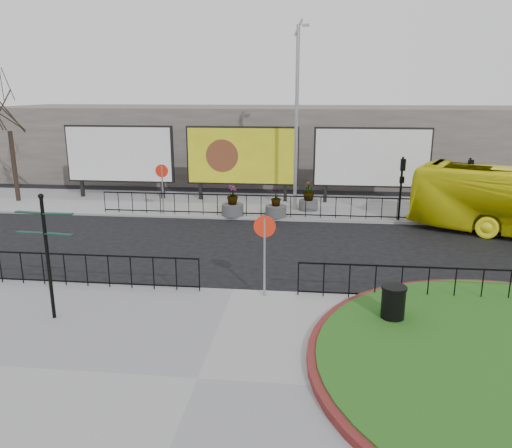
# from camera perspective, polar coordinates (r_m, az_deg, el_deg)

# --- Properties ---
(ground) EXTENTS (90.00, 90.00, 0.00)m
(ground) POSITION_cam_1_polar(r_m,az_deg,el_deg) (15.63, -2.58, -7.85)
(ground) COLOR black
(ground) RESTS_ON ground
(pavement_near) EXTENTS (30.00, 10.00, 0.12)m
(pavement_near) POSITION_cam_1_polar(r_m,az_deg,el_deg) (11.24, -6.69, -17.37)
(pavement_near) COLOR gray
(pavement_near) RESTS_ON ground
(pavement_far) EXTENTS (44.00, 6.00, 0.12)m
(pavement_far) POSITION_cam_1_polar(r_m,az_deg,el_deg) (27.01, 1.33, 2.11)
(pavement_far) COLOR gray
(pavement_far) RESTS_ON ground
(railing_near_left) EXTENTS (10.00, 0.10, 1.10)m
(railing_near_left) POSITION_cam_1_polar(r_m,az_deg,el_deg) (17.08, -23.16, -4.68)
(railing_near_left) COLOR black
(railing_near_left) RESTS_ON pavement_near
(railing_near_right) EXTENTS (9.00, 0.10, 1.10)m
(railing_near_right) POSITION_cam_1_polar(r_m,az_deg,el_deg) (15.52, 21.81, -6.47)
(railing_near_right) COLOR black
(railing_near_right) RESTS_ON pavement_near
(railing_far) EXTENTS (18.00, 0.10, 1.10)m
(railing_far) POSITION_cam_1_polar(r_m,az_deg,el_deg) (24.18, 3.13, 2.05)
(railing_far) COLOR black
(railing_far) RESTS_ON pavement_far
(speed_sign_far) EXTENTS (0.64, 0.07, 2.47)m
(speed_sign_far) POSITION_cam_1_polar(r_m,az_deg,el_deg) (25.08, -10.69, 5.18)
(speed_sign_far) COLOR gray
(speed_sign_far) RESTS_ON pavement_far
(speed_sign_near) EXTENTS (0.64, 0.07, 2.47)m
(speed_sign_near) POSITION_cam_1_polar(r_m,az_deg,el_deg) (14.50, 1.00, -1.63)
(speed_sign_near) COLOR gray
(speed_sign_near) RESTS_ON pavement_near
(billboard_left) EXTENTS (6.20, 0.31, 4.10)m
(billboard_left) POSITION_cam_1_polar(r_m,az_deg,el_deg) (29.47, -15.32, 7.68)
(billboard_left) COLOR black
(billboard_left) RESTS_ON pavement_far
(billboard_mid) EXTENTS (6.20, 0.31, 4.10)m
(billboard_mid) POSITION_cam_1_polar(r_m,az_deg,el_deg) (27.69, -1.59, 7.76)
(billboard_mid) COLOR black
(billboard_mid) RESTS_ON pavement_far
(billboard_right) EXTENTS (6.20, 0.31, 4.10)m
(billboard_right) POSITION_cam_1_polar(r_m,az_deg,el_deg) (27.61, 13.08, 7.37)
(billboard_right) COLOR black
(billboard_right) RESTS_ON pavement_far
(lamp_post) EXTENTS (0.74, 0.18, 9.23)m
(lamp_post) POSITION_cam_1_polar(r_m,az_deg,el_deg) (25.28, 4.67, 12.10)
(lamp_post) COLOR gray
(lamp_post) RESTS_ON pavement_far
(signal_pole_a) EXTENTS (0.22, 0.26, 3.00)m
(signal_pole_a) POSITION_cam_1_polar(r_m,az_deg,el_deg) (24.27, 16.31, 4.96)
(signal_pole_a) COLOR black
(signal_pole_a) RESTS_ON pavement_far
(signal_pole_b) EXTENTS (0.22, 0.26, 3.00)m
(signal_pole_b) POSITION_cam_1_polar(r_m,az_deg,el_deg) (24.97, 23.12, 4.63)
(signal_pole_b) COLOR black
(signal_pole_b) RESTS_ON pavement_far
(tree_left) EXTENTS (2.00, 2.00, 7.00)m
(tree_left) POSITION_cam_1_polar(r_m,az_deg,el_deg) (30.55, -26.24, 8.86)
(tree_left) COLOR #2D2119
(tree_left) RESTS_ON pavement_far
(building_backdrop) EXTENTS (40.00, 10.00, 5.00)m
(building_backdrop) POSITION_cam_1_polar(r_m,az_deg,el_deg) (36.48, 2.75, 9.33)
(building_backdrop) COLOR slate
(building_backdrop) RESTS_ON ground
(fingerpost_sign) EXTENTS (1.60, 0.37, 3.43)m
(fingerpost_sign) POSITION_cam_1_polar(r_m,az_deg,el_deg) (14.09, -22.84, -2.18)
(fingerpost_sign) COLOR black
(fingerpost_sign) RESTS_ON pavement_near
(litter_bin) EXTENTS (0.65, 0.65, 1.08)m
(litter_bin) POSITION_cam_1_polar(r_m,az_deg,el_deg) (13.58, 15.38, -9.00)
(litter_bin) COLOR black
(litter_bin) RESTS_ON pavement_near
(planter_a) EXTENTS (1.07, 1.07, 1.53)m
(planter_a) POSITION_cam_1_polar(r_m,az_deg,el_deg) (24.54, -2.69, 2.17)
(planter_a) COLOR #4C4C4F
(planter_a) RESTS_ON pavement_far
(planter_b) EXTENTS (1.03, 1.03, 1.41)m
(planter_b) POSITION_cam_1_polar(r_m,az_deg,el_deg) (24.32, 2.29, 1.91)
(planter_b) COLOR #4C4C4F
(planter_b) RESTS_ON pavement_far
(planter_c) EXTENTS (0.97, 0.97, 1.55)m
(planter_c) POSITION_cam_1_polar(r_m,az_deg,el_deg) (25.79, 6.02, 2.90)
(planter_c) COLOR #4C4C4F
(planter_c) RESTS_ON pavement_far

